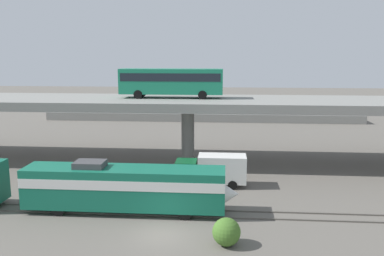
{
  "coord_description": "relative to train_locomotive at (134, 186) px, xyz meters",
  "views": [
    {
      "loc": [
        4.29,
        -27.22,
        12.69
      ],
      "look_at": [
        0.63,
        18.22,
        4.42
      ],
      "focal_mm": 38.51,
      "sensor_mm": 36.0,
      "label": 1
    }
  ],
  "objects": [
    {
      "name": "transit_bus_on_overpass",
      "position": [
        0.91,
        16.62,
        7.41
      ],
      "size": [
        12.0,
        2.68,
        3.4
      ],
      "color": "#197A56",
      "rests_on": "highway_overpass"
    },
    {
      "name": "train_locomotive",
      "position": [
        0.0,
        0.0,
        0.0
      ],
      "size": [
        17.3,
        3.04,
        4.18
      ],
      "color": "#14664C",
      "rests_on": "ground_plane"
    },
    {
      "name": "parked_car_3",
      "position": [
        -21.75,
        48.46,
        0.11
      ],
      "size": [
        4.2,
        1.86,
        1.5
      ],
      "rotation": [
        0.0,
        0.0,
        3.14
      ],
      "color": "silver",
      "rests_on": "pier_parking_lot"
    },
    {
      "name": "parked_car_6",
      "position": [
        5.53,
        50.2,
        0.11
      ],
      "size": [
        4.23,
        1.91,
        1.5
      ],
      "color": "navy",
      "rests_on": "pier_parking_lot"
    },
    {
      "name": "parked_car_1",
      "position": [
        -2.68,
        50.06,
        0.11
      ],
      "size": [
        4.32,
        1.87,
        1.5
      ],
      "rotation": [
        0.0,
        0.0,
        3.14
      ],
      "color": "maroon",
      "rests_on": "pier_parking_lot"
    },
    {
      "name": "rail_strip_far",
      "position": [
        2.89,
        0.73,
        -2.13
      ],
      "size": [
        110.0,
        0.12,
        0.12
      ],
      "primitive_type": "cube",
      "color": "#59544C",
      "rests_on": "ground_plane"
    },
    {
      "name": "pier_parking_lot",
      "position": [
        2.89,
        51.0,
        -1.43
      ],
      "size": [
        60.0,
        12.83,
        1.53
      ],
      "primitive_type": "cube",
      "color": "gray",
      "rests_on": "ground_plane"
    },
    {
      "name": "parked_car_5",
      "position": [
        -13.75,
        51.41,
        0.11
      ],
      "size": [
        4.19,
        1.98,
        1.5
      ],
      "color": "black",
      "rests_on": "pier_parking_lot"
    },
    {
      "name": "parked_car_4",
      "position": [
        -2.89,
        52.16,
        0.11
      ],
      "size": [
        4.02,
        1.82,
        1.5
      ],
      "rotation": [
        0.0,
        0.0,
        3.14
      ],
      "color": "#9E998C",
      "rests_on": "pier_parking_lot"
    },
    {
      "name": "ground_plane",
      "position": [
        2.89,
        -4.0,
        -2.19
      ],
      "size": [
        260.0,
        260.0,
        0.0
      ],
      "primitive_type": "plane",
      "color": "#605B54"
    },
    {
      "name": "service_truck_west",
      "position": [
        6.12,
        7.31,
        -0.55
      ],
      "size": [
        6.8,
        2.46,
        3.04
      ],
      "rotation": [
        0.0,
        0.0,
        3.14
      ],
      "color": "#0C4C26",
      "rests_on": "ground_plane"
    },
    {
      "name": "parked_car_0",
      "position": [
        5.97,
        52.81,
        0.11
      ],
      "size": [
        4.65,
        1.93,
        1.5
      ],
      "color": "#515459",
      "rests_on": "pier_parking_lot"
    },
    {
      "name": "shrub_right",
      "position": [
        7.4,
        -5.34,
        -1.23
      ],
      "size": [
        1.91,
        1.91,
        1.91
      ],
      "primitive_type": "sphere",
      "color": "#426D27",
      "rests_on": "ground_plane"
    },
    {
      "name": "rail_strip_near",
      "position": [
        2.89,
        -0.73,
        -2.13
      ],
      "size": [
        110.0,
        0.12,
        0.12
      ],
      "primitive_type": "cube",
      "color": "#59544C",
      "rests_on": "ground_plane"
    },
    {
      "name": "parked_car_2",
      "position": [
        16.09,
        47.84,
        0.11
      ],
      "size": [
        4.25,
        1.89,
        1.5
      ],
      "rotation": [
        0.0,
        0.0,
        3.14
      ],
      "color": "navy",
      "rests_on": "pier_parking_lot"
    },
    {
      "name": "highway_overpass",
      "position": [
        2.89,
        16.0,
        4.69
      ],
      "size": [
        96.0,
        10.64,
        7.54
      ],
      "color": "gray",
      "rests_on": "ground_plane"
    },
    {
      "name": "harbor_water",
      "position": [
        2.89,
        74.0,
        -2.19
      ],
      "size": [
        140.0,
        36.0,
        0.01
      ],
      "primitive_type": "cube",
      "color": "#385B7A",
      "rests_on": "ground_plane"
    }
  ]
}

